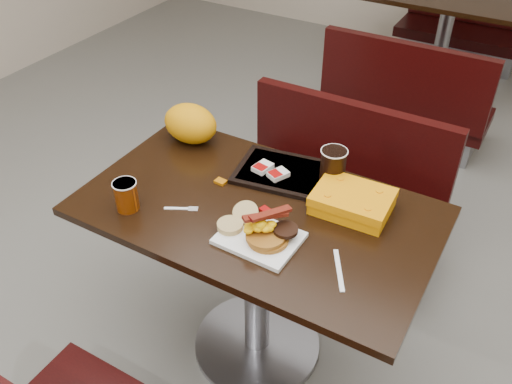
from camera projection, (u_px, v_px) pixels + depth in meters
The scene contains 24 objects.
floor at pixel (257, 346), 2.32m from camera, with size 6.00×7.00×0.01m, color slate.
table_near at pixel (257, 284), 2.09m from camera, with size 1.20×0.70×0.75m, color black, non-canonical shape.
bench_near_n at pixel (331, 190), 2.58m from camera, with size 1.00×0.46×0.72m, color black, non-canonical shape.
table_far at pixel (441, 47), 3.88m from camera, with size 1.20×0.70×0.75m, color black, non-canonical shape.
bench_far_s at pixel (410, 89), 3.41m from camera, with size 1.00×0.46×0.72m, color black, non-canonical shape.
bench_far_n at pixel (464, 18), 4.37m from camera, with size 1.00×0.46×0.72m, color black, non-canonical shape.
platter at pixel (259, 238), 1.73m from camera, with size 0.25×0.19×0.01m, color white.
pancake_stack at pixel (268, 237), 1.70m from camera, with size 0.13×0.13×0.03m, color #A2671B.
sausage_patty at pixel (286, 230), 1.70m from camera, with size 0.08×0.08×0.01m, color black.
scrambled_eggs at pixel (259, 226), 1.69m from camera, with size 0.08×0.07×0.04m, color yellow.
bacon_strips at pixel (266, 215), 1.69m from camera, with size 0.15×0.07×0.01m, color #440407, non-canonical shape.
muffin_bottom at pixel (230, 225), 1.75m from camera, with size 0.08×0.08×0.02m, color tan.
muffin_top at pixel (246, 213), 1.78m from camera, with size 0.08×0.08×0.02m, color tan.
coffee_cup_near at pixel (126, 196), 1.83m from camera, with size 0.08×0.08×0.11m, color #9B3C05.
fork at pixel (176, 208), 1.86m from camera, with size 0.11×0.02×0.00m, color white, non-canonical shape.
knife at pixel (339, 270), 1.63m from camera, with size 0.17×0.01×0.00m, color white.
condiment_syrup at pixel (221, 182), 1.97m from camera, with size 0.04×0.03×0.01m, color #AE5B07.
condiment_ketchup at pixel (265, 210), 1.85m from camera, with size 0.04×0.03×0.01m, color #8C0504.
tray at pixel (285, 173), 2.01m from camera, with size 0.35×0.25×0.02m, color black.
hashbrown_sleeve_left at pixel (263, 167), 2.01m from camera, with size 0.05×0.07×0.02m, color silver.
hashbrown_sleeve_right at pixel (278, 174), 1.97m from camera, with size 0.05×0.07×0.02m, color silver.
coffee_cup_far at pixel (333, 165), 1.93m from camera, with size 0.09×0.09×0.12m, color black.
clamshell at pixel (352, 201), 1.83m from camera, with size 0.25×0.19×0.07m, color orange.
paper_bag at pixel (191, 124), 2.16m from camera, with size 0.22×0.16×0.15m, color orange.
Camera 1 is at (0.72, -1.25, 1.93)m, focal length 38.67 mm.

